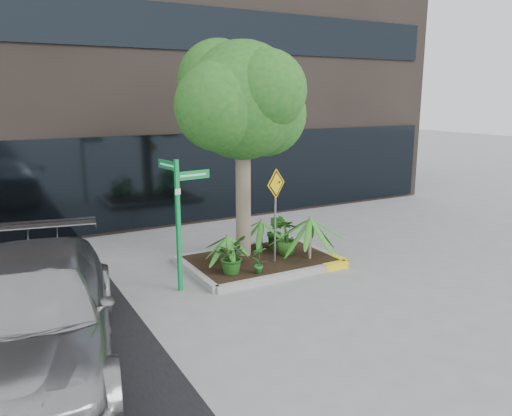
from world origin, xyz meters
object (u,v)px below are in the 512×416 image
tree (242,101)px  street_sign_post (179,211)px  cattle_sign (276,200)px  parked_car (31,316)px

tree → street_sign_post: (-1.93, -1.04, -2.04)m
tree → cattle_sign: size_ratio=2.40×
parked_car → street_sign_post: 3.44m
parked_car → street_sign_post: size_ratio=2.09×
street_sign_post → cattle_sign: 2.28m
street_sign_post → cattle_sign: size_ratio=1.25×
parked_car → cattle_sign: cattle_sign is taller
parked_car → street_sign_post: (2.84, 1.76, 0.82)m
street_sign_post → parked_car: bearing=-156.3°
tree → cattle_sign: (0.35, -0.87, -2.09)m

